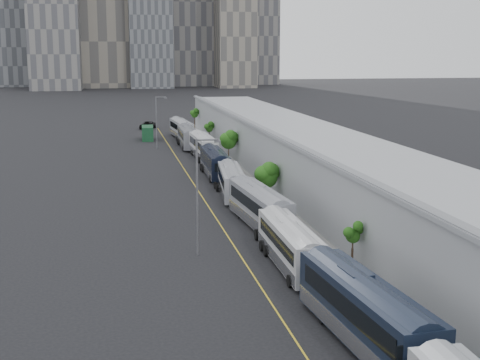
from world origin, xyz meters
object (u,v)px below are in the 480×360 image
object	(u,v)px
street_lamp_near	(199,189)
bus_6	(203,148)
bus_8	(181,130)
bus_5	(215,165)
bus_3	(260,210)
bus_7	(188,139)
bus_1	(365,318)
bus_2	(290,249)
shipping_container	(148,133)
street_lamp_far	(157,119)
bus_4	(231,184)
suv	(148,125)

from	to	relation	value
street_lamp_near	bus_6	bearing A→B (deg)	81.79
bus_8	bus_5	bearing A→B (deg)	-93.53
bus_3	bus_5	bearing A→B (deg)	85.83
bus_5	bus_7	size ratio (longest dim) A/B	0.99
bus_1	bus_2	world-z (taller)	bus_1
shipping_container	bus_1	bearing A→B (deg)	-82.95
street_lamp_near	street_lamp_far	size ratio (longest dim) A/B	1.07
bus_6	bus_7	world-z (taller)	bus_6
bus_1	street_lamp_far	bearing A→B (deg)	89.73
bus_5	bus_6	bearing A→B (deg)	88.79
bus_3	bus_6	xyz separation A→B (m)	(0.47, 43.08, -0.02)
street_lamp_near	shipping_container	bearing A→B (deg)	90.04
bus_4	street_lamp_near	distance (m)	23.58
bus_5	suv	world-z (taller)	bus_5
bus_5	bus_7	distance (m)	28.64
bus_4	bus_6	distance (m)	29.09
bus_2	street_lamp_near	size ratio (longest dim) A/B	1.26
bus_4	shipping_container	bearing A→B (deg)	102.80
bus_6	street_lamp_near	xyz separation A→B (m)	(-7.41, -51.32, 3.97)
bus_5	street_lamp_far	bearing A→B (deg)	102.50
bus_1	bus_4	size ratio (longest dim) A/B	1.14
bus_6	shipping_container	size ratio (longest dim) A/B	2.16
bus_5	bus_2	bearing A→B (deg)	-89.40
bus_7	shipping_container	distance (m)	13.42
bus_6	bus_8	size ratio (longest dim) A/B	1.02
bus_1	street_lamp_far	xyz separation A→B (m)	(-5.88, 82.89, 3.55)
bus_3	shipping_container	bearing A→B (deg)	91.43
bus_1	bus_2	distance (m)	14.65
bus_2	bus_7	world-z (taller)	bus_7
bus_2	street_lamp_far	distance (m)	68.57
bus_3	bus_5	distance (m)	27.27
bus_2	shipping_container	world-z (taller)	bus_2
bus_7	suv	distance (m)	31.46
bus_1	shipping_container	size ratio (longest dim) A/B	2.28
bus_6	bus_7	xyz separation A→B (m)	(-1.03, 12.82, -0.04)
bus_1	shipping_container	xyz separation A→B (m)	(-7.00, 95.18, -0.38)
bus_4	street_lamp_near	world-z (taller)	street_lamp_near
bus_7	bus_1	bearing A→B (deg)	-88.62
bus_3	bus_6	distance (m)	43.08
bus_6	bus_7	size ratio (longest dim) A/B	1.03
shipping_container	street_lamp_far	bearing A→B (deg)	-81.98
bus_2	bus_6	bearing A→B (deg)	89.60
bus_8	bus_3	bearing A→B (deg)	-93.51
street_lamp_near	street_lamp_far	world-z (taller)	street_lamp_near
street_lamp_far	shipping_container	bearing A→B (deg)	95.18
street_lamp_near	suv	distance (m)	95.26
street_lamp_far	suv	bearing A→B (deg)	90.09
bus_1	shipping_container	distance (m)	95.43
bus_3	bus_5	world-z (taller)	bus_3
bus_5	suv	xyz separation A→B (m)	(-5.79, 59.63, -0.75)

